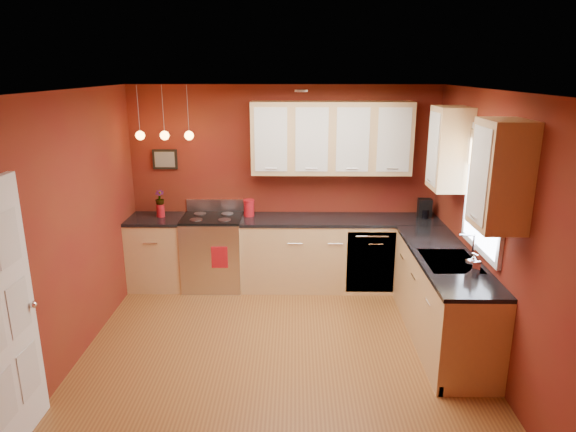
{
  "coord_description": "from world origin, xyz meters",
  "views": [
    {
      "loc": [
        0.15,
        -4.52,
        2.78
      ],
      "look_at": [
        0.07,
        1.0,
        1.2
      ],
      "focal_mm": 32.0,
      "sensor_mm": 36.0,
      "label": 1
    }
  ],
  "objects_px": {
    "sink": "(450,263)",
    "coffee_maker": "(425,209)",
    "red_canister": "(249,208)",
    "soap_pump": "(473,264)",
    "gas_range": "(213,251)"
  },
  "relations": [
    {
      "from": "gas_range",
      "to": "soap_pump",
      "type": "xyz_separation_m",
      "value": [
        2.72,
        -1.87,
        0.57
      ]
    },
    {
      "from": "red_canister",
      "to": "coffee_maker",
      "type": "distance_m",
      "value": 2.27
    },
    {
      "from": "coffee_maker",
      "to": "soap_pump",
      "type": "distance_m",
      "value": 1.93
    },
    {
      "from": "gas_range",
      "to": "soap_pump",
      "type": "height_order",
      "value": "soap_pump"
    },
    {
      "from": "sink",
      "to": "coffee_maker",
      "type": "xyz_separation_m",
      "value": [
        0.11,
        1.56,
        0.14
      ]
    },
    {
      "from": "sink",
      "to": "coffee_maker",
      "type": "distance_m",
      "value": 1.57
    },
    {
      "from": "red_canister",
      "to": "coffee_maker",
      "type": "height_order",
      "value": "coffee_maker"
    },
    {
      "from": "gas_range",
      "to": "sink",
      "type": "bearing_deg",
      "value": -29.78
    },
    {
      "from": "gas_range",
      "to": "coffee_maker",
      "type": "distance_m",
      "value": 2.8
    },
    {
      "from": "sink",
      "to": "red_canister",
      "type": "relative_size",
      "value": 3.22
    },
    {
      "from": "coffee_maker",
      "to": "red_canister",
      "type": "bearing_deg",
      "value": -178.14
    },
    {
      "from": "red_canister",
      "to": "soap_pump",
      "type": "relative_size",
      "value": 1.02
    },
    {
      "from": "sink",
      "to": "coffee_maker",
      "type": "bearing_deg",
      "value": 85.8
    },
    {
      "from": "gas_range",
      "to": "sink",
      "type": "relative_size",
      "value": 1.59
    },
    {
      "from": "sink",
      "to": "gas_range",
      "type": "bearing_deg",
      "value": 150.22
    }
  ]
}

